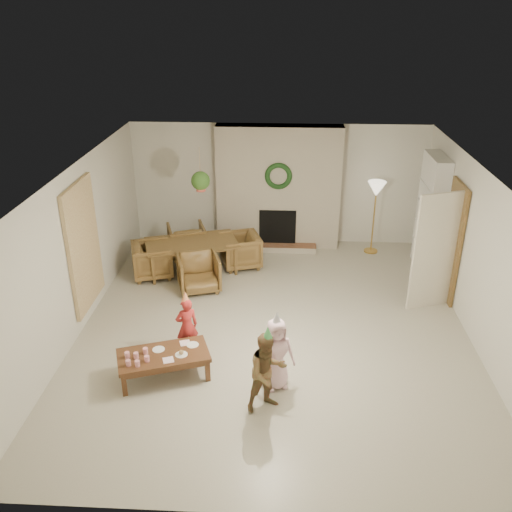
# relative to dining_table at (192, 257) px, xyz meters

# --- Properties ---
(floor) EXTENTS (7.00, 7.00, 0.00)m
(floor) POSITION_rel_dining_table_xyz_m (1.58, -1.90, -0.30)
(floor) COLOR #B7B29E
(floor) RESTS_ON ground
(ceiling) EXTENTS (7.00, 7.00, 0.00)m
(ceiling) POSITION_rel_dining_table_xyz_m (1.58, -1.90, 2.20)
(ceiling) COLOR white
(ceiling) RESTS_ON wall_back
(wall_back) EXTENTS (7.00, 0.00, 7.00)m
(wall_back) POSITION_rel_dining_table_xyz_m (1.58, 1.60, 0.95)
(wall_back) COLOR silver
(wall_back) RESTS_ON floor
(wall_front) EXTENTS (7.00, 0.00, 7.00)m
(wall_front) POSITION_rel_dining_table_xyz_m (1.58, -5.40, 0.95)
(wall_front) COLOR silver
(wall_front) RESTS_ON floor
(wall_left) EXTENTS (0.00, 7.00, 7.00)m
(wall_left) POSITION_rel_dining_table_xyz_m (-1.42, -1.90, 0.95)
(wall_left) COLOR silver
(wall_left) RESTS_ON floor
(wall_right) EXTENTS (0.00, 7.00, 7.00)m
(wall_right) POSITION_rel_dining_table_xyz_m (4.58, -1.90, 0.95)
(wall_right) COLOR silver
(wall_right) RESTS_ON floor
(fireplace_mass) EXTENTS (2.50, 0.40, 2.50)m
(fireplace_mass) POSITION_rel_dining_table_xyz_m (1.58, 1.40, 0.95)
(fireplace_mass) COLOR #572517
(fireplace_mass) RESTS_ON floor
(fireplace_hearth) EXTENTS (1.60, 0.30, 0.12)m
(fireplace_hearth) POSITION_rel_dining_table_xyz_m (1.58, 1.05, -0.24)
(fireplace_hearth) COLOR brown
(fireplace_hearth) RESTS_ON floor
(fireplace_firebox) EXTENTS (0.75, 0.12, 0.75)m
(fireplace_firebox) POSITION_rel_dining_table_xyz_m (1.58, 1.22, 0.15)
(fireplace_firebox) COLOR black
(fireplace_firebox) RESTS_ON floor
(fireplace_wreath) EXTENTS (0.54, 0.10, 0.54)m
(fireplace_wreath) POSITION_rel_dining_table_xyz_m (1.58, 1.17, 1.25)
(fireplace_wreath) COLOR #163A17
(fireplace_wreath) RESTS_ON fireplace_mass
(floor_lamp_base) EXTENTS (0.28, 0.28, 0.03)m
(floor_lamp_base) POSITION_rel_dining_table_xyz_m (3.51, 1.10, -0.28)
(floor_lamp_base) COLOR gold
(floor_lamp_base) RESTS_ON floor
(floor_lamp_post) EXTENTS (0.03, 0.03, 1.34)m
(floor_lamp_post) POSITION_rel_dining_table_xyz_m (3.51, 1.10, 0.40)
(floor_lamp_post) COLOR gold
(floor_lamp_post) RESTS_ON floor
(floor_lamp_shade) EXTENTS (0.36, 0.36, 0.30)m
(floor_lamp_shade) POSITION_rel_dining_table_xyz_m (3.51, 1.10, 1.05)
(floor_lamp_shade) COLOR beige
(floor_lamp_shade) RESTS_ON floor_lamp_post
(bookshelf_carcass) EXTENTS (0.30, 1.00, 2.20)m
(bookshelf_carcass) POSITION_rel_dining_table_xyz_m (4.42, 0.40, 0.80)
(bookshelf_carcass) COLOR white
(bookshelf_carcass) RESTS_ON floor
(bookshelf_shelf_a) EXTENTS (0.30, 0.92, 0.03)m
(bookshelf_shelf_a) POSITION_rel_dining_table_xyz_m (4.40, 0.40, 0.15)
(bookshelf_shelf_a) COLOR white
(bookshelf_shelf_a) RESTS_ON bookshelf_carcass
(bookshelf_shelf_b) EXTENTS (0.30, 0.92, 0.03)m
(bookshelf_shelf_b) POSITION_rel_dining_table_xyz_m (4.40, 0.40, 0.55)
(bookshelf_shelf_b) COLOR white
(bookshelf_shelf_b) RESTS_ON bookshelf_carcass
(bookshelf_shelf_c) EXTENTS (0.30, 0.92, 0.03)m
(bookshelf_shelf_c) POSITION_rel_dining_table_xyz_m (4.40, 0.40, 0.95)
(bookshelf_shelf_c) COLOR white
(bookshelf_shelf_c) RESTS_ON bookshelf_carcass
(bookshelf_shelf_d) EXTENTS (0.30, 0.92, 0.03)m
(bookshelf_shelf_d) POSITION_rel_dining_table_xyz_m (4.40, 0.40, 1.35)
(bookshelf_shelf_d) COLOR white
(bookshelf_shelf_d) RESTS_ON bookshelf_carcass
(books_row_lower) EXTENTS (0.20, 0.40, 0.24)m
(books_row_lower) POSITION_rel_dining_table_xyz_m (4.38, 0.25, 0.29)
(books_row_lower) COLOR maroon
(books_row_lower) RESTS_ON bookshelf_shelf_a
(books_row_mid) EXTENTS (0.20, 0.44, 0.24)m
(books_row_mid) POSITION_rel_dining_table_xyz_m (4.38, 0.45, 0.69)
(books_row_mid) COLOR navy
(books_row_mid) RESTS_ON bookshelf_shelf_b
(books_row_upper) EXTENTS (0.20, 0.36, 0.22)m
(books_row_upper) POSITION_rel_dining_table_xyz_m (4.38, 0.30, 1.08)
(books_row_upper) COLOR #B88B27
(books_row_upper) RESTS_ON bookshelf_shelf_c
(door_frame) EXTENTS (0.05, 0.86, 2.04)m
(door_frame) POSITION_rel_dining_table_xyz_m (4.54, -0.70, 0.72)
(door_frame) COLOR brown
(door_frame) RESTS_ON floor
(door_leaf) EXTENTS (0.77, 0.32, 2.00)m
(door_leaf) POSITION_rel_dining_table_xyz_m (4.16, -1.08, 0.70)
(door_leaf) COLOR beige
(door_leaf) RESTS_ON floor
(curtain_panel) EXTENTS (0.06, 1.20, 2.00)m
(curtain_panel) POSITION_rel_dining_table_xyz_m (-1.38, -1.70, 0.95)
(curtain_panel) COLOR beige
(curtain_panel) RESTS_ON wall_left
(dining_table) EXTENTS (1.89, 1.41, 0.59)m
(dining_table) POSITION_rel_dining_table_xyz_m (0.00, 0.00, 0.00)
(dining_table) COLOR brown
(dining_table) RESTS_ON floor
(dining_chair_near) EXTENTS (0.89, 0.90, 0.66)m
(dining_chair_near) POSITION_rel_dining_table_xyz_m (0.22, -0.71, 0.03)
(dining_chair_near) COLOR brown
(dining_chair_near) RESTS_ON floor
(dining_chair_far) EXTENTS (0.89, 0.90, 0.66)m
(dining_chair_far) POSITION_rel_dining_table_xyz_m (-0.22, 0.71, 0.03)
(dining_chair_far) COLOR brown
(dining_chair_far) RESTS_ON floor
(dining_chair_left) EXTENTS (0.90, 0.89, 0.66)m
(dining_chair_left) POSITION_rel_dining_table_xyz_m (-0.71, -0.22, 0.03)
(dining_chair_left) COLOR brown
(dining_chair_left) RESTS_ON floor
(dining_chair_right) EXTENTS (0.90, 0.89, 0.66)m
(dining_chair_right) POSITION_rel_dining_table_xyz_m (0.88, 0.28, 0.03)
(dining_chair_right) COLOR brown
(dining_chair_right) RESTS_ON floor
(hanging_plant_cord) EXTENTS (0.01, 0.01, 0.70)m
(hanging_plant_cord) POSITION_rel_dining_table_xyz_m (0.28, -0.40, 1.85)
(hanging_plant_cord) COLOR tan
(hanging_plant_cord) RESTS_ON ceiling
(hanging_plant_pot) EXTENTS (0.16, 0.16, 0.12)m
(hanging_plant_pot) POSITION_rel_dining_table_xyz_m (0.28, -0.40, 1.50)
(hanging_plant_pot) COLOR #AA4536
(hanging_plant_pot) RESTS_ON hanging_plant_cord
(hanging_plant_foliage) EXTENTS (0.32, 0.32, 0.32)m
(hanging_plant_foliage) POSITION_rel_dining_table_xyz_m (0.28, -0.40, 1.62)
(hanging_plant_foliage) COLOR #244717
(hanging_plant_foliage) RESTS_ON hanging_plant_pot
(coffee_table_top) EXTENTS (1.35, 0.97, 0.06)m
(coffee_table_top) POSITION_rel_dining_table_xyz_m (0.12, -3.23, 0.05)
(coffee_table_top) COLOR brown
(coffee_table_top) RESTS_ON floor
(coffee_table_apron) EXTENTS (1.23, 0.85, 0.07)m
(coffee_table_apron) POSITION_rel_dining_table_xyz_m (0.12, -3.23, -0.02)
(coffee_table_apron) COLOR brown
(coffee_table_apron) RESTS_ON floor
(coffee_leg_fl) EXTENTS (0.08, 0.08, 0.32)m
(coffee_leg_fl) POSITION_rel_dining_table_xyz_m (-0.32, -3.64, -0.14)
(coffee_leg_fl) COLOR brown
(coffee_leg_fl) RESTS_ON floor
(coffee_leg_fr) EXTENTS (0.08, 0.08, 0.32)m
(coffee_leg_fr) POSITION_rel_dining_table_xyz_m (0.72, -3.28, -0.14)
(coffee_leg_fr) COLOR brown
(coffee_leg_fr) RESTS_ON floor
(coffee_leg_bl) EXTENTS (0.08, 0.08, 0.32)m
(coffee_leg_bl) POSITION_rel_dining_table_xyz_m (-0.48, -3.18, -0.14)
(coffee_leg_bl) COLOR brown
(coffee_leg_bl) RESTS_ON floor
(coffee_leg_br) EXTENTS (0.08, 0.08, 0.32)m
(coffee_leg_br) POSITION_rel_dining_table_xyz_m (0.56, -2.81, -0.14)
(coffee_leg_br) COLOR brown
(coffee_leg_br) RESTS_ON floor
(cup_a) EXTENTS (0.08, 0.08, 0.08)m
(cup_a) POSITION_rel_dining_table_xyz_m (-0.27, -3.51, 0.12)
(cup_a) COLOR white
(cup_a) RESTS_ON coffee_table_top
(cup_b) EXTENTS (0.08, 0.08, 0.08)m
(cup_b) POSITION_rel_dining_table_xyz_m (-0.34, -3.34, 0.12)
(cup_b) COLOR white
(cup_b) RESTS_ON coffee_table_top
(cup_c) EXTENTS (0.08, 0.08, 0.08)m
(cup_c) POSITION_rel_dining_table_xyz_m (-0.15, -3.52, 0.12)
(cup_c) COLOR white
(cup_c) RESTS_ON coffee_table_top
(cup_d) EXTENTS (0.08, 0.08, 0.08)m
(cup_d) POSITION_rel_dining_table_xyz_m (-0.21, -3.35, 0.12)
(cup_d) COLOR white
(cup_d) RESTS_ON coffee_table_top
(cup_e) EXTENTS (0.08, 0.08, 0.08)m
(cup_e) POSITION_rel_dining_table_xyz_m (-0.05, -3.41, 0.12)
(cup_e) COLOR white
(cup_e) RESTS_ON coffee_table_top
(cup_f) EXTENTS (0.08, 0.08, 0.08)m
(cup_f) POSITION_rel_dining_table_xyz_m (-0.12, -3.23, 0.12)
(cup_f) COLOR white
(cup_f) RESTS_ON coffee_table_top
(plate_a) EXTENTS (0.21, 0.21, 0.01)m
(plate_a) POSITION_rel_dining_table_xyz_m (0.04, -3.14, 0.08)
(plate_a) COLOR white
(plate_a) RESTS_ON coffee_table_top
(plate_b) EXTENTS (0.21, 0.21, 0.01)m
(plate_b) POSITION_rel_dining_table_xyz_m (0.37, -3.24, 0.08)
(plate_b) COLOR white
(plate_b) RESTS_ON coffee_table_top
(plate_c) EXTENTS (0.21, 0.21, 0.01)m
(plate_c) POSITION_rel_dining_table_xyz_m (0.49, -3.00, 0.08)
(plate_c) COLOR white
(plate_c) RESTS_ON coffee_table_top
(food_scoop) EXTENTS (0.08, 0.08, 0.07)m
(food_scoop) POSITION_rel_dining_table_xyz_m (0.37, -3.24, 0.12)
(food_scoop) COLOR tan
(food_scoop) RESTS_ON plate_b
(napkin_left) EXTENTS (0.18, 0.18, 0.01)m
(napkin_left) POSITION_rel_dining_table_xyz_m (0.22, -3.37, 0.08)
(napkin_left) COLOR #FFBBD5
(napkin_left) RESTS_ON coffee_table_top
(napkin_right) EXTENTS (0.18, 0.18, 0.01)m
(napkin_right) POSITION_rel_dining_table_xyz_m (0.37, -2.96, 0.08)
(napkin_right) COLOR #FFBBD5
(napkin_right) RESTS_ON coffee_table_top
(child_red) EXTENTS (0.39, 0.34, 0.90)m
(child_red) POSITION_rel_dining_table_xyz_m (0.35, -2.65, 0.15)
(child_red) COLOR #AF2725
(child_red) RESTS_ON floor
(party_hat_red) EXTENTS (0.13, 0.13, 0.17)m
(party_hat_red) POSITION_rel_dining_table_xyz_m (0.35, -2.65, 0.64)
(party_hat_red) COLOR #E5C34C
(party_hat_red) RESTS_ON child_red
(child_plaid) EXTENTS (0.65, 0.61, 1.07)m
(child_plaid) POSITION_rel_dining_table_xyz_m (1.54, -3.78, 0.24)
(child_plaid) COLOR brown
(child_plaid) RESTS_ON floor
(party_hat_plaid) EXTENTS (0.14, 0.14, 0.18)m
(party_hat_plaid) POSITION_rel_dining_table_xyz_m (1.54, -3.78, 0.82)
(party_hat_plaid) COLOR #48A856
(party_hat_plaid) RESTS_ON child_plaid
(child_pink) EXTENTS (0.58, 0.49, 1.02)m
(child_pink) POSITION_rel_dining_table_xyz_m (1.64, -3.34, 0.21)
(child_pink) COLOR #FCCAD9
(child_pink) RESTS_ON floor
(party_hat_pink) EXTENTS (0.16, 0.16, 0.18)m
(party_hat_pink) POSITION_rel_dining_table_xyz_m (1.64, -3.34, 0.76)
(party_hat_pink) COLOR silver
(party_hat_pink) RESTS_ON child_pink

